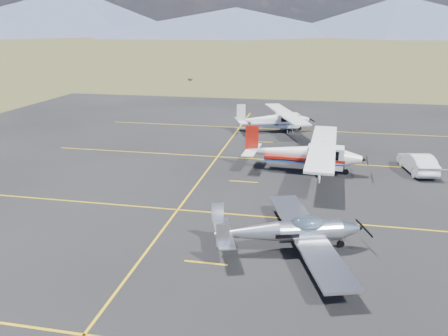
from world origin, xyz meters
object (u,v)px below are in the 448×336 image
at_px(aircraft_low_wing, 292,231).
at_px(aircraft_plain, 275,119).
at_px(aircraft_cessna, 305,153).
at_px(sedan, 418,163).

relative_size(aircraft_low_wing, aircraft_plain, 0.87).
xyz_separation_m(aircraft_cessna, aircraft_plain, (-3.23, 12.42, -0.16)).
height_order(aircraft_low_wing, sedan, aircraft_low_wing).
height_order(aircraft_plain, sedan, aircraft_plain).
distance_m(aircraft_cessna, aircraft_plain, 12.84).
relative_size(aircraft_cessna, aircraft_plain, 1.15).
xyz_separation_m(aircraft_low_wing, aircraft_cessna, (0.27, 12.12, 0.42)).
bearing_deg(aircraft_low_wing, sedan, 40.68).
xyz_separation_m(aircraft_low_wing, aircraft_plain, (-2.96, 24.54, 0.26)).
xyz_separation_m(aircraft_cessna, sedan, (8.09, 1.45, -0.69)).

